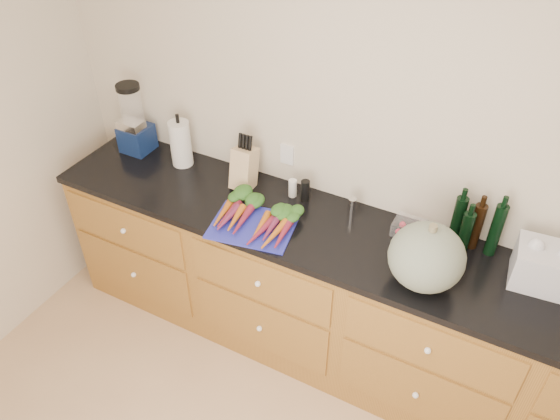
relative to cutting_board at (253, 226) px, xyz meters
The scene contains 15 objects.
wall_back 0.83m from the cutting_board, 40.58° to the left, with size 4.10×0.05×2.60m, color beige.
cabinets 0.77m from the cutting_board, 15.39° to the left, with size 3.60×0.64×0.90m.
countertop 0.59m from the cutting_board, 15.78° to the left, with size 3.64×0.62×0.04m, color black.
cutting_board is the anchor object (origin of this frame).
carrots 0.06m from the cutting_board, 90.00° to the left, with size 0.45×0.33×0.06m.
squash 0.90m from the cutting_board, ahead, with size 0.35×0.35×0.31m, color #5D6A58.
blender_appliance 1.08m from the cutting_board, 162.64° to the left, with size 0.18×0.18×0.44m.
paper_towel 0.76m from the cutting_board, 154.64° to the left, with size 0.13×0.13×0.28m, color silver.
knife_block 0.39m from the cutting_board, 127.02° to the left, with size 0.12×0.12×0.24m, color tan.
grinder_salt 0.35m from the cutting_board, 79.88° to the left, with size 0.05×0.05×0.11m, color white.
grinder_pepper 0.37m from the cutting_board, 67.93° to the left, with size 0.05×0.05×0.13m, color black.
canister_chrome 0.54m from the cutting_board, 39.31° to the left, with size 0.05×0.05×0.10m, color silver.
tomato_box 0.81m from the cutting_board, 24.18° to the left, with size 0.16×0.13×0.08m, color white.
bottles 1.11m from the cutting_board, 19.69° to the left, with size 0.24×0.12×0.29m.
grocery_bag 1.41m from the cutting_board, 11.50° to the left, with size 0.27×0.22×0.20m, color white, non-canonical shape.
Camera 1 is at (0.58, -0.71, 2.79)m, focal length 35.00 mm.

